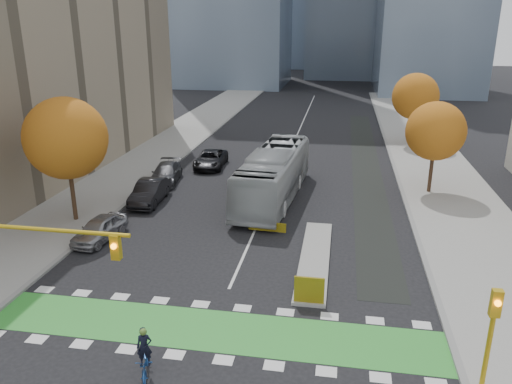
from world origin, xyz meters
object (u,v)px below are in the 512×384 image
at_px(tree_west, 66,138).
at_px(parked_car_b, 150,192).
at_px(cyclist, 145,360).
at_px(parked_car_d, 211,159).
at_px(bus, 274,174).
at_px(tree_east_far, 415,96).
at_px(parked_car_c, 166,173).
at_px(tree_east_near, 436,131).
at_px(parked_car_a, 100,229).
at_px(traffic_signal_east, 492,326).
at_px(hazard_board, 309,290).

distance_m(tree_west, parked_car_b, 7.32).
bearing_deg(cyclist, parked_car_d, 83.12).
height_order(bus, parked_car_d, bus).
distance_m(tree_east_far, bus, 23.05).
xyz_separation_m(parked_car_c, parked_car_d, (2.50, 5.00, -0.01)).
bearing_deg(tree_west, parked_car_c, 72.07).
distance_m(cyclist, parked_car_d, 28.40).
bearing_deg(tree_east_far, parked_car_b, -133.97).
xyz_separation_m(tree_east_near, tree_east_far, (0.50, 16.00, 0.38)).
distance_m(bus, parked_car_a, 13.20).
distance_m(traffic_signal_east, cyclist, 12.38).
bearing_deg(parked_car_c, traffic_signal_east, -55.88).
height_order(tree_east_near, tree_east_far, tree_east_far).
xyz_separation_m(tree_east_far, parked_car_b, (-20.96, -21.73, -4.41)).
bearing_deg(parked_car_c, hazard_board, -60.43).
distance_m(tree_west, cyclist, 17.88).
relative_size(traffic_signal_east, parked_car_c, 0.80).
xyz_separation_m(hazard_board, bus, (-3.67, 14.51, 1.09)).
height_order(tree_west, parked_car_c, tree_west).
relative_size(cyclist, parked_car_d, 0.38).
xyz_separation_m(parked_car_a, parked_car_b, (0.54, 6.83, 0.11)).
distance_m(cyclist, parked_car_b, 19.23).
bearing_deg(traffic_signal_east, tree_east_far, 87.03).
distance_m(tree_east_far, parked_car_a, 36.03).
xyz_separation_m(parked_car_b, parked_car_d, (1.96, 10.00, -0.09)).
distance_m(hazard_board, parked_car_c, 21.46).
bearing_deg(traffic_signal_east, bus, 117.89).
relative_size(tree_east_near, bus, 0.52).
height_order(tree_east_far, parked_car_a, tree_east_far).
distance_m(traffic_signal_east, parked_car_a, 21.98).
bearing_deg(tree_east_far, tree_west, -133.30).
height_order(tree_west, parked_car_b, tree_west).
relative_size(hazard_board, parked_car_a, 0.33).
bearing_deg(parked_car_d, tree_west, -113.90).
bearing_deg(parked_car_b, parked_car_d, 76.12).
xyz_separation_m(traffic_signal_east, parked_car_a, (-19.50, 9.95, -2.01)).
bearing_deg(parked_car_b, cyclist, -72.02).
distance_m(bus, parked_car_d, 10.26).
distance_m(tree_east_far, parked_car_c, 27.61).
height_order(hazard_board, tree_east_far, tree_east_far).
distance_m(hazard_board, tree_east_near, 19.93).
relative_size(parked_car_c, parked_car_d, 0.97).
distance_m(tree_east_far, cyclist, 42.40).
relative_size(bus, parked_car_c, 2.64).
bearing_deg(parked_car_a, parked_car_b, 93.04).
relative_size(tree_east_far, parked_car_d, 1.43).
xyz_separation_m(bus, parked_car_a, (-9.33, -9.26, -1.17)).
height_order(bus, parked_car_a, bus).
bearing_deg(parked_car_a, bus, 52.32).
relative_size(tree_east_near, traffic_signal_east, 1.73).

